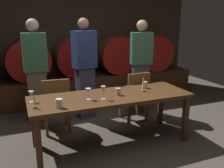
{
  "coord_description": "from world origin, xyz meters",
  "views": [
    {
      "loc": [
        -1.19,
        -2.63,
        1.72
      ],
      "look_at": [
        0.0,
        0.33,
        0.88
      ],
      "focal_mm": 38.83,
      "sensor_mm": 36.0,
      "label": 1
    }
  ],
  "objects": [
    {
      "name": "guest_left",
      "position": [
        -0.89,
        1.55,
        0.9
      ],
      "size": [
        0.38,
        0.25,
        1.75
      ],
      "rotation": [
        0.0,
        0.0,
        3.16
      ],
      "color": "brown",
      "rests_on": "ground"
    },
    {
      "name": "chair_left",
      "position": [
        -0.67,
        0.96,
        0.49
      ],
      "size": [
        0.43,
        0.43,
        0.88
      ],
      "rotation": [
        0.0,
        0.0,
        3.07
      ],
      "color": "brown",
      "rests_on": "ground"
    },
    {
      "name": "wine_barrel_right",
      "position": [
        0.94,
        2.52,
        0.96
      ],
      "size": [
        0.84,
        0.79,
        0.84
      ],
      "color": "brown",
      "rests_on": "barrel_shelf"
    },
    {
      "name": "wine_barrel_far_right",
      "position": [
        1.89,
        2.52,
        0.96
      ],
      "size": [
        0.84,
        0.79,
        0.84
      ],
      "color": "#513319",
      "rests_on": "barrel_shelf"
    },
    {
      "name": "guest_right",
      "position": [
        0.96,
        1.29,
        0.89
      ],
      "size": [
        0.43,
        0.33,
        1.73
      ],
      "rotation": [
        0.0,
        0.0,
        2.87
      ],
      "color": "#33384C",
      "rests_on": "ground"
    },
    {
      "name": "dining_table",
      "position": [
        -0.01,
        0.32,
        0.65
      ],
      "size": [
        2.21,
        0.77,
        0.72
      ],
      "color": "#4C2D16",
      "rests_on": "ground"
    },
    {
      "name": "wine_barrel_left",
      "position": [
        -0.96,
        2.52,
        0.96
      ],
      "size": [
        0.84,
        0.79,
        0.84
      ],
      "color": "#513319",
      "rests_on": "barrel_shelf"
    },
    {
      "name": "wine_glass_center",
      "position": [
        -0.36,
        0.26,
        0.83
      ],
      "size": [
        0.07,
        0.07,
        0.15
      ],
      "color": "white",
      "rests_on": "dining_table"
    },
    {
      "name": "wine_barrel_center",
      "position": [
        -0.01,
        2.52,
        0.96
      ],
      "size": [
        0.84,
        0.79,
        0.84
      ],
      "color": "brown",
      "rests_on": "barrel_shelf"
    },
    {
      "name": "cup_left",
      "position": [
        -0.76,
        0.09,
        0.78
      ],
      "size": [
        0.08,
        0.08,
        0.11
      ],
      "primitive_type": "cylinder",
      "color": "white",
      "rests_on": "dining_table"
    },
    {
      "name": "barrel_shelf",
      "position": [
        0.0,
        2.52,
        0.27
      ],
      "size": [
        5.49,
        0.9,
        0.54
      ],
      "primitive_type": "cube",
      "color": "#4C2D16",
      "rests_on": "ground"
    },
    {
      "name": "wine_glass_right",
      "position": [
        -0.17,
        0.2,
        0.85
      ],
      "size": [
        0.07,
        0.07,
        0.18
      ],
      "color": "silver",
      "rests_on": "dining_table"
    },
    {
      "name": "candle_left",
      "position": [
        -1.03,
        0.18,
        0.77
      ],
      "size": [
        0.05,
        0.05,
        0.18
      ],
      "color": "olive",
      "rests_on": "dining_table"
    },
    {
      "name": "ground_plane",
      "position": [
        0.0,
        0.0,
        0.0
      ],
      "size": [
        7.93,
        7.93,
        0.0
      ],
      "primitive_type": "plane",
      "color": "#4C443A"
    },
    {
      "name": "cup_right",
      "position": [
        0.6,
        0.47,
        0.77
      ],
      "size": [
        0.08,
        0.08,
        0.1
      ],
      "primitive_type": "cylinder",
      "color": "beige",
      "rests_on": "dining_table"
    },
    {
      "name": "guest_center",
      "position": [
        -0.08,
        1.41,
        0.9
      ],
      "size": [
        0.42,
        0.3,
        1.76
      ],
      "rotation": [
        0.0,
        0.0,
        3.32
      ],
      "color": "#33384C",
      "rests_on": "ground"
    },
    {
      "name": "cup_center",
      "position": [
        0.08,
        0.3,
        0.77
      ],
      "size": [
        0.07,
        0.07,
        0.1
      ],
      "primitive_type": "cylinder",
      "color": "beige",
      "rests_on": "dining_table"
    },
    {
      "name": "candle_right",
      "position": [
        0.48,
        0.32,
        0.78
      ],
      "size": [
        0.05,
        0.05,
        0.21
      ],
      "color": "olive",
      "rests_on": "dining_table"
    },
    {
      "name": "chair_right",
      "position": [
        0.67,
        0.9,
        0.49
      ],
      "size": [
        0.4,
        0.4,
        0.88
      ],
      "rotation": [
        0.0,
        0.0,
        3.15
      ],
      "color": "brown",
      "rests_on": "ground"
    },
    {
      "name": "back_wall",
      "position": [
        0.0,
        3.07,
        1.35
      ],
      "size": [
        6.1,
        0.24,
        2.71
      ],
      "primitive_type": "cube",
      "color": "#473A2D",
      "rests_on": "ground"
    },
    {
      "name": "wine_glass_left",
      "position": [
        -1.05,
        0.44,
        0.82
      ],
      "size": [
        0.07,
        0.07,
        0.14
      ],
      "color": "white",
      "rests_on": "dining_table"
    }
  ]
}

